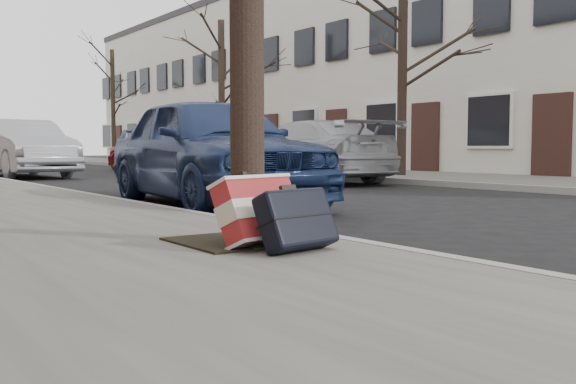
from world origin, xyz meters
TOP-DOWN VIEW (x-y plane):
  - ground at (0.00, 0.00)m, footprint 120.00×120.00m
  - far_sidewalk at (7.80, 15.00)m, footprint 4.00×70.00m
  - house_far at (13.15, 16.00)m, footprint 6.70×40.00m
  - dirt_patch at (-2.00, 1.20)m, footprint 0.85×0.85m
  - suitcase_red at (-1.98, 0.93)m, footprint 0.70×0.49m
  - suitcase_navy at (-1.91, 0.59)m, footprint 0.59×0.40m
  - car_near_front at (-0.04, 5.11)m, footprint 2.32×4.75m
  - car_near_mid at (-0.04, 15.63)m, footprint 1.92×4.85m
  - car_far_front at (4.65, 8.98)m, footprint 2.19×4.94m
  - car_far_back at (4.75, 17.09)m, footprint 2.59×4.88m
  - tree_far_a at (7.20, 8.47)m, footprint 0.23×0.23m
  - tree_far_b at (7.20, 17.34)m, footprint 0.24×0.24m
  - tree_far_c at (7.20, 27.96)m, footprint 0.21×0.21m

SIDE VIEW (x-z plane):
  - ground at x=0.00m, z-range 0.00..0.00m
  - far_sidewalk at x=7.80m, z-range 0.00..0.12m
  - dirt_patch at x=-2.00m, z-range 0.12..0.14m
  - suitcase_navy at x=-1.91m, z-range 0.12..0.55m
  - suitcase_red at x=-1.98m, z-range 0.12..0.61m
  - car_far_front at x=4.65m, z-range 0.00..1.41m
  - car_near_front at x=-0.04m, z-range 0.00..1.56m
  - car_near_mid at x=-0.04m, z-range 0.00..1.57m
  - car_far_back at x=4.75m, z-range 0.00..1.58m
  - tree_far_a at x=7.20m, z-range 0.12..4.86m
  - tree_far_b at x=7.20m, z-range 0.12..5.32m
  - tree_far_c at x=7.20m, z-range 0.12..5.58m
  - house_far at x=13.15m, z-range 0.00..7.20m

